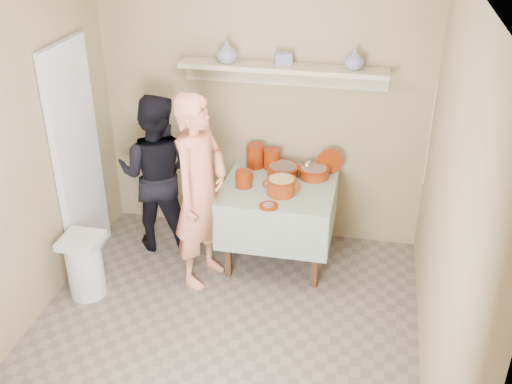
% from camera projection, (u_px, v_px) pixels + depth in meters
% --- Properties ---
extents(ground, '(3.50, 3.50, 0.00)m').
position_uv_depth(ground, '(216.00, 346.00, 4.53)').
color(ground, '#6F6257').
rests_on(ground, ground).
extents(tile_panel, '(0.06, 0.70, 2.00)m').
position_uv_depth(tile_panel, '(78.00, 158.00, 5.14)').
color(tile_panel, silver).
rests_on(tile_panel, ground).
extents(plate_stack_a, '(0.16, 0.16, 0.22)m').
position_uv_depth(plate_stack_a, '(255.00, 156.00, 5.49)').
color(plate_stack_a, '#6B1A02').
rests_on(plate_stack_a, serving_table).
extents(plate_stack_b, '(0.15, 0.15, 0.18)m').
position_uv_depth(plate_stack_b, '(272.00, 159.00, 5.47)').
color(plate_stack_b, '#6B1A02').
rests_on(plate_stack_b, serving_table).
extents(bowl_stack, '(0.15, 0.15, 0.15)m').
position_uv_depth(bowl_stack, '(244.00, 179.00, 5.16)').
color(bowl_stack, '#6B1A02').
rests_on(bowl_stack, serving_table).
extents(empty_bowl, '(0.16, 0.16, 0.05)m').
position_uv_depth(empty_bowl, '(245.00, 177.00, 5.31)').
color(empty_bowl, '#6B1A02').
rests_on(empty_bowl, serving_table).
extents(propped_lid, '(0.23, 0.10, 0.24)m').
position_uv_depth(propped_lid, '(330.00, 161.00, 5.36)').
color(propped_lid, '#6B1A02').
rests_on(propped_lid, serving_table).
extents(vase_right, '(0.19, 0.19, 0.18)m').
position_uv_depth(vase_right, '(354.00, 59.00, 4.94)').
color(vase_right, navy).
rests_on(vase_right, wall_shelf).
extents(vase_left, '(0.25, 0.25, 0.19)m').
position_uv_depth(vase_left, '(227.00, 52.00, 5.11)').
color(vase_left, navy).
rests_on(vase_left, wall_shelf).
extents(ceramic_box, '(0.17, 0.14, 0.10)m').
position_uv_depth(ceramic_box, '(283.00, 59.00, 5.07)').
color(ceramic_box, navy).
rests_on(ceramic_box, wall_shelf).
extents(person_cook, '(0.56, 0.71, 1.69)m').
position_uv_depth(person_cook, '(200.00, 192.00, 4.92)').
color(person_cook, '#E28061').
rests_on(person_cook, ground).
extents(person_helper, '(0.75, 0.60, 1.50)m').
position_uv_depth(person_helper, '(157.00, 173.00, 5.44)').
color(person_helper, black).
rests_on(person_helper, ground).
extents(room_shell, '(3.04, 3.54, 2.62)m').
position_uv_depth(room_shell, '(208.00, 152.00, 3.77)').
color(room_shell, tan).
rests_on(room_shell, ground).
extents(serving_table, '(0.97, 0.97, 0.76)m').
position_uv_depth(serving_table, '(279.00, 196.00, 5.29)').
color(serving_table, '#4C2D16').
rests_on(serving_table, ground).
extents(cazuela_meat_a, '(0.30, 0.30, 0.10)m').
position_uv_depth(cazuela_meat_a, '(283.00, 170.00, 5.35)').
color(cazuela_meat_a, maroon).
rests_on(cazuela_meat_a, serving_table).
extents(cazuela_meat_b, '(0.28, 0.28, 0.10)m').
position_uv_depth(cazuela_meat_b, '(314.00, 172.00, 5.32)').
color(cazuela_meat_b, maroon).
rests_on(cazuela_meat_b, serving_table).
extents(ladle, '(0.08, 0.26, 0.19)m').
position_uv_depth(ladle, '(307.00, 165.00, 5.31)').
color(ladle, silver).
rests_on(ladle, cazuela_meat_b).
extents(cazuela_rice, '(0.33, 0.25, 0.14)m').
position_uv_depth(cazuela_rice, '(281.00, 185.00, 5.04)').
color(cazuela_rice, maroon).
rests_on(cazuela_rice, serving_table).
extents(front_plate, '(0.16, 0.16, 0.03)m').
position_uv_depth(front_plate, '(268.00, 206.00, 4.87)').
color(front_plate, '#6B1A02').
rests_on(front_plate, serving_table).
extents(wall_shelf, '(1.80, 0.25, 0.21)m').
position_uv_depth(wall_shelf, '(283.00, 70.00, 5.13)').
color(wall_shelf, '#C3B991').
rests_on(wall_shelf, room_shell).
extents(trash_bin, '(0.32, 0.32, 0.56)m').
position_uv_depth(trash_bin, '(85.00, 265.00, 4.97)').
color(trash_bin, silver).
rests_on(trash_bin, ground).
extents(electrical_cord, '(0.01, 0.05, 0.90)m').
position_uv_depth(electrical_cord, '(430.00, 135.00, 4.95)').
color(electrical_cord, silver).
rests_on(electrical_cord, wall_shelf).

